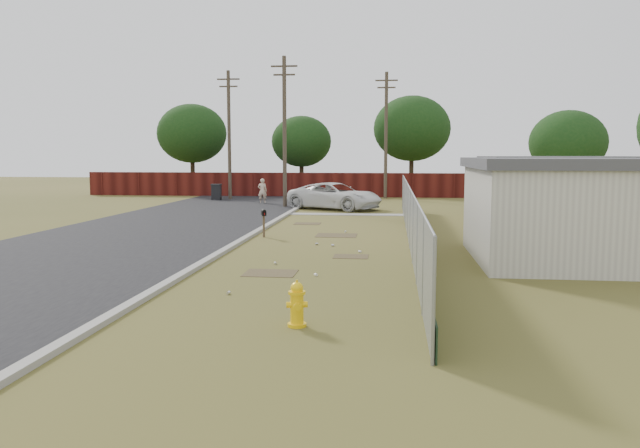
# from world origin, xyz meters

# --- Properties ---
(ground) EXTENTS (120.00, 120.00, 0.00)m
(ground) POSITION_xyz_m (0.00, 0.00, 0.00)
(ground) COLOR brown
(ground) RESTS_ON ground
(street) EXTENTS (15.10, 60.00, 0.12)m
(street) POSITION_xyz_m (-6.76, 8.05, 0.02)
(street) COLOR black
(street) RESTS_ON ground
(chainlink_fence) EXTENTS (0.10, 27.06, 2.02)m
(chainlink_fence) POSITION_xyz_m (3.12, 1.03, 0.80)
(chainlink_fence) COLOR gray
(chainlink_fence) RESTS_ON ground
(privacy_fence) EXTENTS (30.00, 0.12, 1.80)m
(privacy_fence) POSITION_xyz_m (-6.00, 25.00, 0.90)
(privacy_fence) COLOR #4F1511
(privacy_fence) RESTS_ON ground
(utility_poles) EXTENTS (12.60, 8.24, 9.00)m
(utility_poles) POSITION_xyz_m (-3.67, 20.67, 4.69)
(utility_poles) COLOR brown
(utility_poles) RESTS_ON ground
(houses) EXTENTS (9.30, 17.24, 3.10)m
(houses) POSITION_xyz_m (9.70, 3.13, 1.56)
(houses) COLOR beige
(houses) RESTS_ON ground
(horizon_trees) EXTENTS (33.32, 31.94, 7.78)m
(horizon_trees) POSITION_xyz_m (0.84, 23.56, 4.63)
(horizon_trees) COLOR #342717
(horizon_trees) RESTS_ON ground
(fire_hydrant) EXTENTS (0.43, 0.43, 0.89)m
(fire_hydrant) POSITION_xyz_m (0.71, -10.09, 0.42)
(fire_hydrant) COLOR yellow
(fire_hydrant) RESTS_ON ground
(mailbox) EXTENTS (0.29, 0.47, 1.09)m
(mailbox) POSITION_xyz_m (-2.47, 2.22, 0.86)
(mailbox) COLOR brown
(mailbox) RESTS_ON ground
(pickup_truck) EXTENTS (6.12, 4.82, 1.55)m
(pickup_truck) POSITION_xyz_m (-0.80, 14.65, 0.77)
(pickup_truck) COLOR white
(pickup_truck) RESTS_ON ground
(pedestrian) EXTENTS (0.63, 0.45, 1.62)m
(pedestrian) POSITION_xyz_m (-5.91, 18.43, 0.81)
(pedestrian) COLOR beige
(pedestrian) RESTS_ON ground
(trash_bin) EXTENTS (0.82, 0.82, 1.10)m
(trash_bin) POSITION_xyz_m (-9.75, 21.12, 0.57)
(trash_bin) COLOR black
(trash_bin) RESTS_ON ground
(scattered_litter) EXTENTS (2.81, 11.75, 0.07)m
(scattered_litter) POSITION_xyz_m (0.08, -1.88, 0.04)
(scattered_litter) COLOR silver
(scattered_litter) RESTS_ON ground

